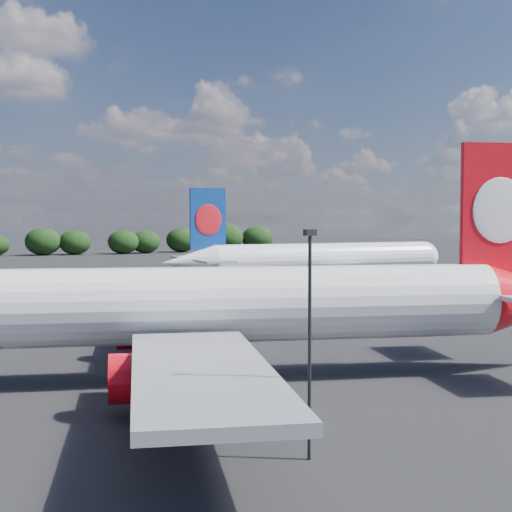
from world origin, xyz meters
name	(u,v)px	position (x,y,z in m)	size (l,w,h in m)	color
qantas_airliner	(239,307)	(11.63, 6.23, 4.95)	(48.64, 46.71, 16.26)	white
china_southern_airliner	(316,260)	(49.07, 54.20, 4.63)	(46.60, 44.33, 15.20)	white
apron_lamp_post	(310,331)	(7.09, -9.67, 5.85)	(0.55, 0.30, 10.41)	black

